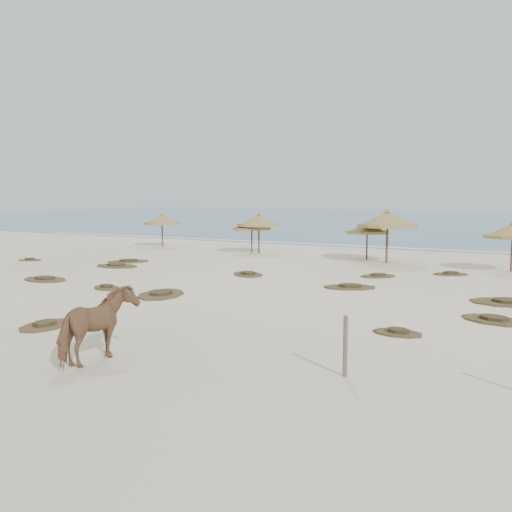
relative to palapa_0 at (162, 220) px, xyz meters
The scene contains 24 objects.
ground 24.34m from the palapa_0, 50.04° to the right, with size 160.00×160.00×0.00m, color beige.
ocean 58.55m from the palapa_0, 74.56° to the left, with size 200.00×100.00×0.01m, color #2D5B87.
foam_line 17.36m from the palapa_0, 25.44° to the left, with size 70.00×0.60×0.01m, color white.
palapa_0 is the anchor object (origin of this frame).
palapa_1 8.14m from the palapa_0, ahead, with size 2.86×2.86×2.39m.
palapa_2 8.61m from the palapa_0, ahead, with size 3.65×3.65×2.75m.
palapa_3 16.10m from the palapa_0, ahead, with size 3.34×3.34×2.42m.
palapa_4 17.73m from the palapa_0, ahead, with size 4.37×4.37×3.14m.
horse 29.83m from the palapa_0, 54.65° to the right, with size 0.93×2.05×1.73m, color brown.
fence_post_near 31.97m from the palapa_0, 44.85° to the right, with size 0.10×0.10×1.32m, color brown.
scrub_0 17.11m from the palapa_0, 69.98° to the right, with size 2.56×1.86×0.16m.
scrub_1 12.05m from the palapa_0, 63.76° to the right, with size 2.65×1.80×0.16m.
scrub_2 19.25m from the palapa_0, 58.73° to the right, with size 1.78×1.59×0.16m.
scrub_3 22.02m from the palapa_0, 31.12° to the right, with size 2.62×2.30×0.16m.
scrub_4 29.17m from the palapa_0, 31.49° to the right, with size 2.43×2.01×0.16m.
scrub_5 27.71m from the palapa_0, 25.40° to the right, with size 2.99×2.18×0.16m.
scrub_6 10.00m from the palapa_0, 63.27° to the right, with size 2.76×2.82×0.16m.
scrub_7 20.41m from the palapa_0, 21.92° to the right, with size 2.04×2.02×0.16m.
scrub_8 11.27m from the palapa_0, 96.11° to the right, with size 1.57×1.32×0.16m.
scrub_9 21.10m from the palapa_0, 51.98° to the right, with size 2.42×2.99×0.16m.
scrub_10 22.45m from the palapa_0, 13.49° to the right, with size 2.00×1.77×0.16m.
scrub_11 26.11m from the palapa_0, 59.38° to the right, with size 1.43×1.97×0.16m.
scrub_12 29.16m from the palapa_0, 38.89° to the right, with size 1.46×0.99×0.16m.
scrub_13 16.66m from the palapa_0, 37.46° to the right, with size 2.43×2.39×0.16m.
Camera 1 is at (11.15, -15.28, 3.89)m, focal length 40.00 mm.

